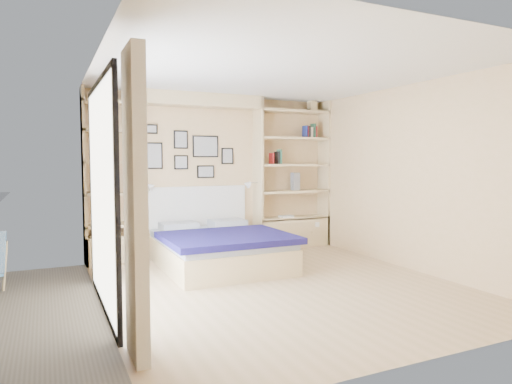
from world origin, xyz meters
name	(u,v)px	position (x,y,z in m)	size (l,w,h in m)	color
ground	(279,286)	(0.00, 0.00, 0.00)	(4.50, 4.50, 0.00)	tan
room_shell	(206,188)	(-0.39, 1.52, 1.08)	(4.50, 4.50, 4.50)	#DAB181
bed	(219,247)	(-0.31, 1.23, 0.27)	(1.65, 2.03, 1.07)	beige
photo_gallery	(187,152)	(-0.45, 2.22, 1.60)	(1.48, 0.02, 0.82)	black
reading_lamps	(201,185)	(-0.30, 2.00, 1.10)	(1.92, 0.12, 0.15)	silver
shelf_decor	(281,147)	(1.12, 2.07, 1.70)	(3.54, 0.23, 2.03)	#A51E1E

